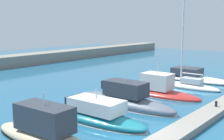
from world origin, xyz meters
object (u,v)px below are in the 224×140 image
Objects in this scene: motorboat_sand_fourth at (43,131)px; motorboat_red_seventh at (159,90)px; motorboat_slate_sixth at (124,99)px; motorboat_ivory_ninth at (192,77)px; dock_bollard at (216,104)px; sailboat_white_eighth at (187,84)px; motorboat_teal_fifth at (93,114)px.

motorboat_red_seventh is (14.62, 0.59, -0.20)m from motorboat_sand_fourth.
motorboat_ivory_ninth is at bearing -89.29° from motorboat_slate_sixth.
dock_bollard is (12.60, -5.80, -0.03)m from motorboat_sand_fourth.
motorboat_sand_fourth is 0.80× the size of motorboat_ivory_ninth.
motorboat_red_seventh is 0.58× the size of sailboat_white_eighth.
motorboat_teal_fifth is (4.85, 0.48, -0.22)m from motorboat_sand_fourth.
sailboat_white_eighth is at bearing -96.44° from motorboat_slate_sixth.
motorboat_red_seventh is 9.38m from motorboat_ivory_ninth.
dock_bollard is (-2.02, -6.39, 0.17)m from motorboat_red_seventh.
sailboat_white_eighth is (10.25, -1.05, -0.19)m from motorboat_slate_sixth.
motorboat_slate_sixth is 14.66m from motorboat_ivory_ninth.
motorboat_teal_fifth is 19.15m from motorboat_ivory_ninth.
motorboat_slate_sixth is (4.48, 0.48, 0.09)m from motorboat_teal_fifth.
motorboat_sand_fourth is 13.87m from dock_bollard.
sailboat_white_eighth is 32.96× the size of dock_bollard.
sailboat_white_eighth is at bearing 107.17° from motorboat_ivory_ninth.
dock_bollard is (-6.98, -5.71, 0.29)m from sailboat_white_eighth.
motorboat_slate_sixth reaches higher than dock_bollard.
motorboat_red_seventh is (9.77, 0.11, 0.02)m from motorboat_teal_fifth.
motorboat_sand_fourth reaches higher than motorboat_slate_sixth.
motorboat_ivory_ninth reaches higher than dock_bollard.
motorboat_sand_fourth is 0.81× the size of motorboat_slate_sixth.
motorboat_sand_fourth is at bearing 87.99° from sailboat_white_eighth.
motorboat_teal_fifth is 0.95× the size of motorboat_slate_sixth.
motorboat_slate_sixth is 22.85× the size of dock_bollard.
motorboat_slate_sixth is at bearing -85.80° from motorboat_teal_fifth.
sailboat_white_eighth reaches higher than motorboat_slate_sixth.
motorboat_slate_sixth reaches higher than motorboat_ivory_ninth.
motorboat_slate_sixth is 10.30m from sailboat_white_eighth.
motorboat_red_seventh reaches higher than motorboat_ivory_ninth.
dock_bollard is at bearing -131.00° from motorboat_teal_fifth.
dock_bollard is at bearing 121.69° from motorboat_ivory_ninth.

